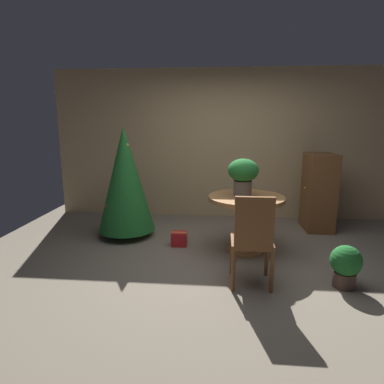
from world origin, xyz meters
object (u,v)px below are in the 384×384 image
object	(u,v)px
wooden_chair_near	(253,237)
potted_plant	(346,265)
holiday_tree	(125,179)
gift_box_red	(179,239)
wooden_cabinet	(319,192)
round_dining_table	(246,214)
flower_vase	(243,174)

from	to	relation	value
wooden_chair_near	potted_plant	world-z (taller)	wooden_chair_near
holiday_tree	potted_plant	distance (m)	3.09
gift_box_red	wooden_cabinet	world-z (taller)	wooden_cabinet
round_dining_table	wooden_chair_near	bearing A→B (deg)	-90.00
wooden_chair_near	wooden_cabinet	size ratio (longest dim) A/B	0.82
wooden_chair_near	holiday_tree	xyz separation A→B (m)	(-1.74, 1.42, 0.33)
wooden_chair_near	flower_vase	bearing A→B (deg)	93.10
round_dining_table	wooden_chair_near	world-z (taller)	wooden_chair_near
wooden_cabinet	potted_plant	distance (m)	2.01
holiday_tree	potted_plant	size ratio (longest dim) A/B	3.63
flower_vase	holiday_tree	size ratio (longest dim) A/B	0.29
gift_box_red	potted_plant	xyz separation A→B (m)	(1.87, -1.02, 0.15)
flower_vase	wooden_cabinet	size ratio (longest dim) A/B	0.40
round_dining_table	potted_plant	distance (m)	1.33
gift_box_red	potted_plant	size ratio (longest dim) A/B	0.48
round_dining_table	gift_box_red	xyz separation A→B (m)	(-0.90, 0.15, -0.42)
gift_box_red	wooden_cabinet	bearing A→B (deg)	24.04
round_dining_table	flower_vase	world-z (taller)	flower_vase
wooden_cabinet	round_dining_table	bearing A→B (deg)	-138.06
flower_vase	gift_box_red	xyz separation A→B (m)	(-0.85, 0.12, -0.95)
round_dining_table	potted_plant	xyz separation A→B (m)	(0.97, -0.87, -0.27)
holiday_tree	potted_plant	xyz separation A→B (m)	(2.71, -1.34, -0.62)
gift_box_red	flower_vase	bearing A→B (deg)	-8.38
wooden_chair_near	gift_box_red	bearing A→B (deg)	129.44
flower_vase	potted_plant	size ratio (longest dim) A/B	1.07
flower_vase	potted_plant	world-z (taller)	flower_vase
round_dining_table	flower_vase	bearing A→B (deg)	153.85
flower_vase	gift_box_red	bearing A→B (deg)	171.62
potted_plant	gift_box_red	bearing A→B (deg)	151.54
wooden_chair_near	holiday_tree	size ratio (longest dim) A/B	0.60
wooden_chair_near	holiday_tree	bearing A→B (deg)	140.69
wooden_cabinet	potted_plant	world-z (taller)	wooden_cabinet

